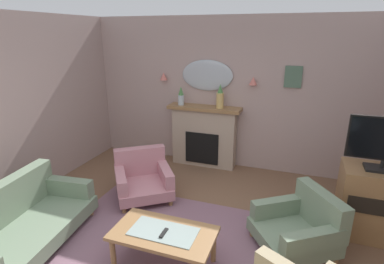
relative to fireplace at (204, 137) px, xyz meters
name	(u,v)px	position (x,y,z in m)	size (l,w,h in m)	color
wall_back	(233,94)	(0.48, 0.22, 0.80)	(6.40, 0.10, 2.75)	#B29993
patterned_rug	(176,256)	(0.48, -2.56, -0.56)	(3.20, 2.40, 0.01)	#7F5B6B
fireplace	(204,137)	(0.00, 0.00, 0.00)	(1.36, 0.36, 1.16)	tan
mantel_vase_left	(181,96)	(-0.45, -0.03, 0.75)	(0.11, 0.11, 0.35)	silver
mantel_vase_centre	(220,98)	(0.30, -0.03, 0.78)	(0.13, 0.13, 0.43)	tan
wall_mirror	(207,75)	(0.00, 0.14, 1.14)	(0.96, 0.06, 0.56)	#B2BCC6
wall_sconce_left	(164,76)	(-0.85, 0.09, 1.09)	(0.14, 0.14, 0.14)	#D17066
wall_sconce_right	(253,81)	(0.85, 0.09, 1.09)	(0.14, 0.14, 0.14)	#D17066
framed_picture	(293,77)	(1.50, 0.15, 1.18)	(0.28, 0.03, 0.36)	#4C6B56
coffee_table	(164,236)	(0.41, -2.74, -0.19)	(1.10, 0.60, 0.45)	olive
tv_remote	(164,233)	(0.43, -2.78, -0.12)	(0.04, 0.16, 0.02)	black
floral_couch	(19,223)	(-1.33, -3.02, -0.25)	(1.05, 1.80, 0.76)	gray
armchair_by_coffee_table	(301,226)	(1.80, -1.94, -0.27)	(1.13, 1.13, 0.71)	gray
armchair_beside_couch	(143,177)	(-0.54, -1.45, -0.27)	(1.13, 1.14, 0.71)	#B77A84
tv_cabinet	(373,202)	(2.63, -1.35, -0.12)	(0.80, 0.57, 0.90)	olive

